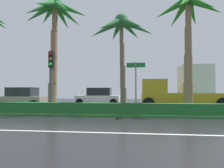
% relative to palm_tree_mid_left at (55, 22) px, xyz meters
% --- Properties ---
extents(ground_plane, '(90.00, 42.00, 0.10)m').
position_rel_palm_tree_mid_left_xyz_m(ground_plane, '(6.74, 0.78, -6.20)').
color(ground_plane, black).
extents(near_lane_divider_stripe, '(81.00, 0.14, 0.01)m').
position_rel_palm_tree_mid_left_xyz_m(near_lane_divider_stripe, '(6.74, -6.22, -6.15)').
color(near_lane_divider_stripe, white).
rests_on(near_lane_divider_stripe, ground_plane).
extents(median_strip, '(85.50, 4.00, 0.15)m').
position_rel_palm_tree_mid_left_xyz_m(median_strip, '(6.74, -0.22, -6.08)').
color(median_strip, '#2D6B33').
rests_on(median_strip, ground_plane).
extents(median_hedge, '(76.50, 0.70, 0.60)m').
position_rel_palm_tree_mid_left_xyz_m(median_hedge, '(6.74, -1.62, -5.70)').
color(median_hedge, '#1E6028').
rests_on(median_hedge, median_strip).
extents(palm_tree_mid_left, '(4.41, 4.43, 7.72)m').
position_rel_palm_tree_mid_left_xyz_m(palm_tree_mid_left, '(0.00, 0.00, 0.00)').
color(palm_tree_mid_left, brown).
rests_on(palm_tree_mid_left, median_strip).
extents(palm_tree_centre_left, '(4.33, 4.04, 6.43)m').
position_rel_palm_tree_mid_left_xyz_m(palm_tree_centre_left, '(4.59, 0.24, -0.79)').
color(palm_tree_centre_left, brown).
rests_on(palm_tree_centre_left, median_strip).
extents(palm_tree_centre, '(4.51, 4.16, 7.72)m').
position_rel_palm_tree_mid_left_xyz_m(palm_tree_centre, '(8.90, 0.40, -0.19)').
color(palm_tree_centre, '#7F6246').
rests_on(palm_tree_centre, median_strip).
extents(traffic_signal_median_left, '(0.28, 0.43, 3.70)m').
position_rel_palm_tree_mid_left_xyz_m(traffic_signal_median_left, '(0.51, -1.66, -3.45)').
color(traffic_signal_median_left, '#4C4C47').
rests_on(traffic_signal_median_left, median_strip).
extents(street_name_sign, '(1.10, 0.08, 3.00)m').
position_rel_palm_tree_mid_left_xyz_m(street_name_sign, '(5.50, -1.07, -4.07)').
color(street_name_sign, slate).
rests_on(street_name_sign, median_strip).
extents(car_in_traffic_leading, '(4.30, 2.02, 1.72)m').
position_rel_palm_tree_mid_left_xyz_m(car_in_traffic_leading, '(-4.43, 3.51, -5.33)').
color(car_in_traffic_leading, gray).
rests_on(car_in_traffic_leading, ground_plane).
extents(car_in_traffic_second, '(4.30, 2.02, 1.72)m').
position_rel_palm_tree_mid_left_xyz_m(car_in_traffic_second, '(1.74, 6.98, -5.33)').
color(car_in_traffic_second, white).
rests_on(car_in_traffic_second, ground_plane).
extents(box_truck_lead, '(6.40, 2.64, 3.46)m').
position_rel_palm_tree_mid_left_xyz_m(box_truck_lead, '(9.23, 3.90, -4.60)').
color(box_truck_lead, '#B28C1E').
rests_on(box_truck_lead, ground_plane).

